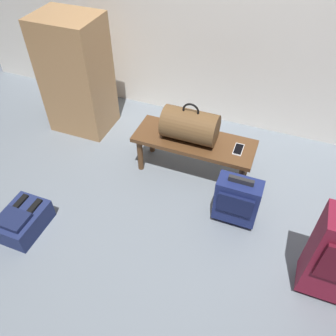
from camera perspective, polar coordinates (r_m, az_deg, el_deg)
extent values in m
plane|color=slate|center=(2.58, 3.32, -12.04)|extent=(6.60, 6.60, 0.00)
cube|color=brown|center=(2.82, 4.39, 4.48)|extent=(1.00, 0.36, 0.04)
cylinder|color=brown|center=(2.97, -4.67, 2.26)|extent=(0.05, 0.05, 0.33)
cylinder|color=brown|center=(2.80, 11.96, -2.13)|extent=(0.05, 0.05, 0.33)
cylinder|color=brown|center=(3.15, -2.71, 5.22)|extent=(0.05, 0.05, 0.33)
cylinder|color=brown|center=(2.98, 13.03, 1.25)|extent=(0.05, 0.05, 0.33)
cylinder|color=brown|center=(2.74, 3.69, 7.07)|extent=(0.44, 0.26, 0.26)
torus|color=black|center=(2.66, 3.83, 9.47)|extent=(0.14, 0.02, 0.14)
cube|color=silver|center=(2.76, 11.66, 3.06)|extent=(0.07, 0.14, 0.01)
cube|color=black|center=(2.76, 11.68, 3.13)|extent=(0.06, 0.13, 0.00)
cylinder|color=black|center=(2.60, 21.83, -15.51)|extent=(0.02, 0.05, 0.05)
cube|color=navy|center=(2.56, 11.45, -5.25)|extent=(0.32, 0.16, 0.37)
cube|color=#11183E|center=(2.46, 11.13, -6.08)|extent=(0.26, 0.02, 0.17)
cube|color=#262628|center=(2.41, 12.13, -2.08)|extent=(0.18, 0.03, 0.04)
cylinder|color=black|center=(2.76, 8.84, -6.65)|extent=(0.02, 0.05, 0.05)
cylinder|color=black|center=(2.75, 13.37, -7.85)|extent=(0.02, 0.05, 0.05)
cube|color=navy|center=(2.79, -23.01, -8.14)|extent=(0.28, 0.38, 0.17)
cube|color=#182045|center=(2.69, -24.46, -7.79)|extent=(0.21, 0.17, 0.04)
cube|color=black|center=(2.79, -23.72, -5.53)|extent=(0.04, 0.19, 0.02)
cube|color=black|center=(2.72, -21.71, -6.35)|extent=(0.04, 0.19, 0.02)
cube|color=#A87A4C|center=(3.38, -15.02, 14.64)|extent=(0.56, 0.44, 1.10)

